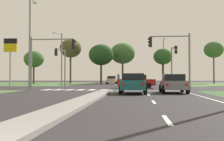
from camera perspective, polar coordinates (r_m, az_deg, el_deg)
ground_plane at (r=33.53m, az=0.37°, el=-3.58°), size 200.00×200.00×0.00m
grass_verge_far_left at (r=64.38m, az=-21.06°, el=-2.49°), size 35.00×35.00×0.01m
median_island_near at (r=14.68m, az=-5.48°, el=-5.92°), size 1.20×22.00×0.14m
median_island_far at (r=58.47m, az=2.29°, el=-2.63°), size 1.20×36.00×0.14m
lane_dash_near at (r=8.28m, az=11.03°, el=-9.77°), size 0.14×2.00×0.01m
lane_dash_second at (r=14.22m, az=8.42°, el=-6.32°), size 0.14×2.00×0.01m
lane_dash_third at (r=20.20m, az=7.36°, el=-4.90°), size 0.14×2.00×0.01m
edge_line_right at (r=16.01m, az=20.25°, el=-5.70°), size 0.14×24.00×0.01m
stop_bar_near at (r=26.45m, az=7.42°, el=-4.10°), size 6.40×0.50×0.01m
crosswalk_bar_near at (r=29.63m, az=-12.90°, el=-3.80°), size 0.70×2.80×0.01m
crosswalk_bar_second at (r=29.30m, az=-10.75°, el=-3.83°), size 0.70×2.80×0.01m
crosswalk_bar_third at (r=29.02m, az=-8.56°, el=-3.87°), size 0.70×2.80×0.01m
crosswalk_bar_fourth at (r=28.77m, az=-6.33°, el=-3.89°), size 0.70×2.80×0.01m
crosswalk_bar_fifth at (r=28.57m, az=-4.06°, el=-3.92°), size 0.70×2.80×0.01m
crosswalk_bar_sixth at (r=28.42m, az=-1.76°, el=-3.93°), size 0.70×2.80×0.01m
car_grey_second at (r=23.13m, az=12.25°, el=-2.56°), size 2.02×4.15×1.50m
car_beige_third at (r=57.69m, az=-0.06°, el=-1.91°), size 2.08×4.29×1.61m
car_teal_fourth at (r=21.97m, az=4.29°, el=-2.58°), size 2.04×4.56×1.55m
car_red_fifth at (r=33.66m, az=4.95°, el=-2.19°), size 4.52×1.97×1.58m
traffic_signal_near_left at (r=28.23m, az=-12.77°, el=3.42°), size 4.55×0.32×5.23m
traffic_signal_far_right at (r=38.72m, az=12.24°, el=2.34°), size 0.32×4.65×5.49m
traffic_signal_near_right at (r=27.15m, az=12.39°, el=3.73°), size 3.95×0.32×5.37m
traffic_signal_far_left at (r=39.58m, az=-10.13°, el=2.09°), size 0.32×4.94×5.30m
street_lamp_second at (r=32.45m, az=-16.17°, el=6.34°), size 0.56×2.08×10.13m
street_lamp_third at (r=44.62m, az=-10.27°, el=2.89°), size 1.05×1.93×8.20m
street_lamp_fourth at (r=65.76m, az=10.38°, el=2.39°), size 0.56×2.07×10.26m
pedestrian_at_median at (r=43.07m, az=1.31°, el=-1.49°), size 0.34×0.34×1.79m
fuel_price_totem at (r=40.62m, az=-19.81°, el=3.64°), size 1.80×0.24×6.55m
treeline_near at (r=62.46m, az=-15.50°, el=2.20°), size 4.18×4.18×7.01m
treeline_second at (r=65.06m, az=-8.36°, el=4.40°), size 4.94×4.94×10.05m
treeline_third at (r=58.67m, az=-2.21°, el=3.16°), size 5.13×5.13×8.20m
treeline_fourth at (r=63.04m, az=2.15°, el=3.45°), size 5.47×5.47×9.02m
treeline_fifth at (r=60.67m, az=10.23°, el=2.74°), size 3.99×3.99×7.44m
treeline_sixth at (r=65.30m, az=19.82°, el=3.94°), size 4.16×4.16×9.13m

